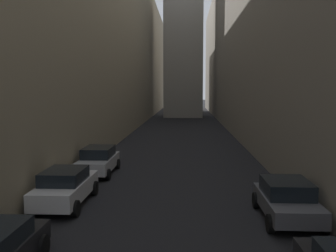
# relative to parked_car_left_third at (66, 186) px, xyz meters

# --- Properties ---
(ground_plane) EXTENTS (264.00, 264.00, 0.00)m
(ground_plane) POSITION_rel_parked_car_left_third_xyz_m (4.40, 29.74, -0.80)
(ground_plane) COLOR black
(building_block_left) EXTENTS (15.82, 108.00, 21.59)m
(building_block_left) POSITION_rel_parked_car_left_third_xyz_m (-9.01, 31.74, 9.99)
(building_block_left) COLOR gray
(building_block_left) RESTS_ON ground
(building_block_right) EXTENTS (13.52, 108.00, 22.28)m
(building_block_right) POSITION_rel_parked_car_left_third_xyz_m (16.66, 31.74, 10.34)
(building_block_right) COLOR gray
(building_block_right) RESTS_ON ground
(parked_car_left_third) EXTENTS (1.91, 4.45, 1.54)m
(parked_car_left_third) POSITION_rel_parked_car_left_third_xyz_m (0.00, 0.00, 0.00)
(parked_car_left_third) COLOR silver
(parked_car_left_third) RESTS_ON ground
(parked_car_left_far) EXTENTS (1.93, 4.21, 1.55)m
(parked_car_left_far) POSITION_rel_parked_car_left_third_xyz_m (0.00, 5.94, 0.00)
(parked_car_left_far) COLOR #B7B7BC
(parked_car_left_far) RESTS_ON ground
(parked_car_right_third) EXTENTS (2.01, 4.04, 1.47)m
(parked_car_right_third) POSITION_rel_parked_car_left_third_xyz_m (8.80, -1.34, -0.03)
(parked_car_right_third) COLOR #4C4C51
(parked_car_right_third) RESTS_ON ground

